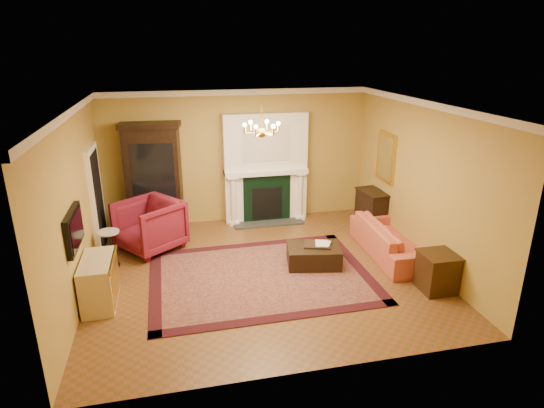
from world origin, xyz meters
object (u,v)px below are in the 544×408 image
object	(u,v)px
wingback_armchair	(149,223)
end_table	(437,273)
coral_sofa	(391,234)
leather_ottoman	(314,255)
china_cabinet	(154,180)
commode	(99,281)
console_table	(372,211)
pedestal_table	(110,246)

from	to	relation	value
wingback_armchair	end_table	world-z (taller)	wingback_armchair
coral_sofa	end_table	size ratio (longest dim) A/B	3.47
end_table	leather_ottoman	bearing A→B (deg)	142.64
wingback_armchair	end_table	size ratio (longest dim) A/B	1.77
wingback_armchair	coral_sofa	distance (m)	4.76
china_cabinet	leather_ottoman	distance (m)	3.87
commode	console_table	world-z (taller)	console_table
pedestal_table	commode	xyz separation A→B (m)	(-0.03, -1.29, -0.03)
console_table	end_table	bearing A→B (deg)	-97.48
china_cabinet	end_table	world-z (taller)	china_cabinet
china_cabinet	end_table	xyz separation A→B (m)	(4.60, -3.76, -0.83)
wingback_armchair	china_cabinet	bearing A→B (deg)	136.03
commode	china_cabinet	bearing A→B (deg)	73.53
pedestal_table	wingback_armchair	bearing A→B (deg)	41.56
pedestal_table	console_table	bearing A→B (deg)	6.74
china_cabinet	pedestal_table	size ratio (longest dim) A/B	3.25
pedestal_table	coral_sofa	world-z (taller)	coral_sofa
end_table	console_table	xyz separation A→B (m)	(0.06, 2.75, 0.11)
commode	end_table	xyz separation A→B (m)	(5.45, -0.81, -0.06)
pedestal_table	leather_ottoman	world-z (taller)	pedestal_table
china_cabinet	coral_sofa	bearing A→B (deg)	-19.82
end_table	coral_sofa	bearing A→B (deg)	95.46
china_cabinet	commode	world-z (taller)	china_cabinet
wingback_armchair	coral_sofa	xyz separation A→B (m)	(4.58, -1.29, -0.13)
commode	leather_ottoman	size ratio (longest dim) A/B	1.05
coral_sofa	end_table	bearing A→B (deg)	-172.53
console_table	leather_ottoman	size ratio (longest dim) A/B	0.88
china_cabinet	end_table	bearing A→B (deg)	-31.56
wingback_armchair	commode	distance (m)	2.05
wingback_armchair	pedestal_table	size ratio (longest dim) A/B	1.60
leather_ottoman	pedestal_table	bearing A→B (deg)	178.65
china_cabinet	console_table	distance (m)	4.82
china_cabinet	coral_sofa	size ratio (longest dim) A/B	1.04
commode	leather_ottoman	bearing A→B (deg)	7.59
console_table	pedestal_table	bearing A→B (deg)	-179.49
pedestal_table	commode	bearing A→B (deg)	-91.33
commode	pedestal_table	bearing A→B (deg)	88.37
commode	console_table	distance (m)	5.84
wingback_armchair	commode	xyz separation A→B (m)	(-0.73, -1.91, -0.18)
coral_sofa	console_table	distance (m)	1.33
commode	end_table	distance (m)	5.51
end_table	leather_ottoman	size ratio (longest dim) A/B	0.66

